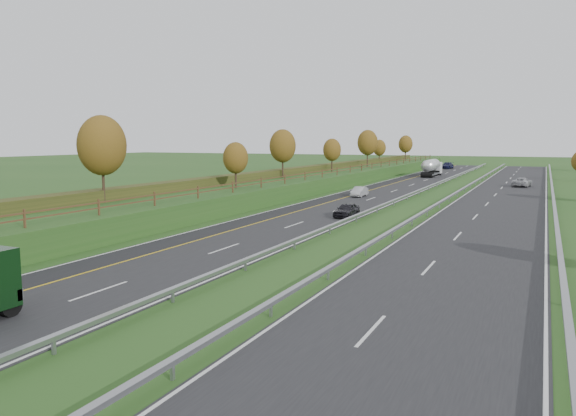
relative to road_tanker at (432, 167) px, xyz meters
The scene contains 17 objects.
ground 52.28m from the road_tanker, 81.37° to the right, with size 400.00×400.00×0.00m, color #264E1B.
near_carriageway 46.69m from the road_tanker, 90.19° to the right, with size 10.50×200.00×0.04m, color black.
far_carriageway 49.47m from the road_tanker, 70.70° to the right, with size 10.50×200.00×0.04m, color black.
hard_shoulder 46.85m from the road_tanker, 94.79° to the right, with size 3.00×200.00×0.04m, color black.
lane_markings 47.22m from the road_tanker, 82.40° to the right, with size 26.75×200.00×0.01m.
embankment_left 48.48m from the road_tanker, 105.75° to the right, with size 12.00×200.00×2.00m, color #264E1B.
hedge_left 49.06m from the road_tanker, 108.00° to the right, with size 2.20×180.00×1.10m, color #2B3315.
fence_left 47.86m from the road_tanker, 100.42° to the right, with size 0.12×189.06×1.20m.
median_barrier_near 47.00m from the road_tanker, 83.23° to the right, with size 0.32×200.00×0.71m.
median_barrier_far 47.87m from the road_tanker, 77.15° to the right, with size 0.32×200.00×0.71m.
outer_barrier_far 51.66m from the road_tanker, 64.61° to the right, with size 0.32×200.00×0.71m.
trees_left 51.83m from the road_tanker, 104.35° to the right, with size 6.64×164.30×7.66m.
road_tanker is the anchor object (origin of this frame).
car_dark_near 65.02m from the road_tanker, 86.76° to the right, with size 1.62×4.02×1.37m, color black.
car_silver_mid 45.51m from the road_tanker, 91.42° to the right, with size 1.37×3.93×1.30m, color #AFB0B4.
car_small_far 31.36m from the road_tanker, 93.22° to the left, with size 2.29×5.63×1.63m, color #111436.
car_oncoming 26.64m from the road_tanker, 47.87° to the right, with size 2.42×5.25×1.46m, color #B5B5BA.
Camera 1 is at (21.18, -9.89, 7.58)m, focal length 35.00 mm.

